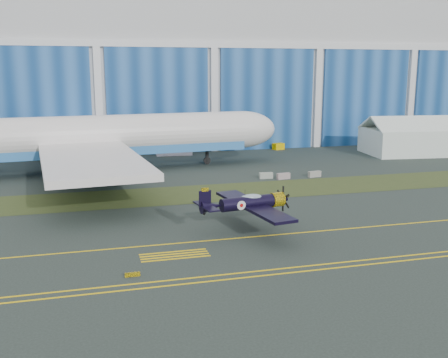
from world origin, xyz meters
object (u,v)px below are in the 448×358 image
object	(u,v)px
tent	(408,135)
tug	(278,146)
jetliner	(83,91)
shipping_container	(174,147)
warbird	(248,203)

from	to	relation	value
tent	tug	distance (m)	25.07
jetliner	shipping_container	world-z (taller)	jetliner
tug	tent	bearing A→B (deg)	-43.82
shipping_container	tent	bearing A→B (deg)	-9.36
warbird	jetliner	bearing A→B (deg)	103.32
jetliner	tug	xyz separation A→B (m)	(37.73, 14.27, -11.97)
warbird	tug	xyz separation A→B (m)	(22.70, 50.67, -2.27)
warbird	tent	world-z (taller)	tent
tent	jetliner	bearing A→B (deg)	-171.04
jetliner	tent	world-z (taller)	jetliner
warbird	shipping_container	bearing A→B (deg)	79.63
jetliner	tent	distance (m)	60.38
tent	shipping_container	xyz separation A→B (m)	(-43.55, 10.50, -2.22)
tent	warbird	bearing A→B (deg)	-132.37
warbird	tent	bearing A→B (deg)	31.97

